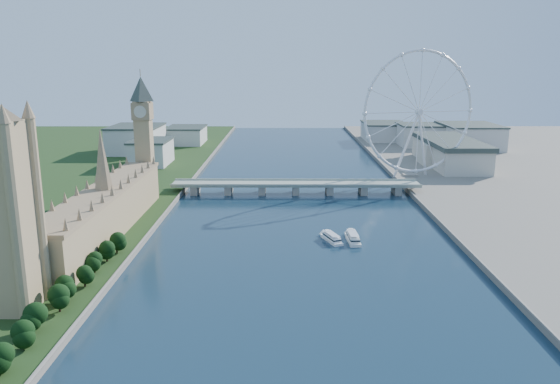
{
  "coord_description": "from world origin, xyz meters",
  "views": [
    {
      "loc": [
        -11.09,
        -175.72,
        111.76
      ],
      "look_at": [
        -13.52,
        210.0,
        22.12
      ],
      "focal_mm": 35.0,
      "sensor_mm": 36.0,
      "label": 1
    }
  ],
  "objects_px": {
    "london_eye": "(419,112)",
    "tour_boat_far": "(353,241)",
    "victoria_tower": "(0,200)",
    "tour_boat_near": "(332,241)"
  },
  "relations": [
    {
      "from": "tour_boat_near",
      "to": "tour_boat_far",
      "type": "relative_size",
      "value": 0.91
    },
    {
      "from": "victoria_tower",
      "to": "tour_boat_far",
      "type": "bearing_deg",
      "value": 32.62
    },
    {
      "from": "london_eye",
      "to": "victoria_tower",
      "type": "bearing_deg",
      "value": -130.35
    },
    {
      "from": "tour_boat_near",
      "to": "tour_boat_far",
      "type": "distance_m",
      "value": 13.74
    },
    {
      "from": "tour_boat_near",
      "to": "tour_boat_far",
      "type": "xyz_separation_m",
      "value": [
        13.74,
        -0.23,
        0.0
      ]
    },
    {
      "from": "london_eye",
      "to": "tour_boat_far",
      "type": "height_order",
      "value": "london_eye"
    },
    {
      "from": "london_eye",
      "to": "tour_boat_near",
      "type": "distance_m",
      "value": 226.16
    },
    {
      "from": "victoria_tower",
      "to": "tour_boat_far",
      "type": "xyz_separation_m",
      "value": [
        169.2,
        108.31,
        -54.49
      ]
    },
    {
      "from": "victoria_tower",
      "to": "london_eye",
      "type": "xyz_separation_m",
      "value": [
        254.98,
        300.08,
        13.03
      ]
    },
    {
      "from": "tour_boat_far",
      "to": "victoria_tower",
      "type": "bearing_deg",
      "value": -149.88
    }
  ]
}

